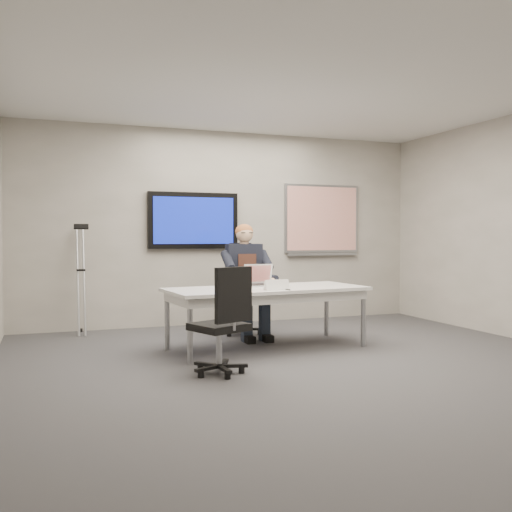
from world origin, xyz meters
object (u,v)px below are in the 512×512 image
object	(u,v)px
conference_table	(267,294)
office_chair_near	(222,341)
laptop	(261,280)
seated_person	(249,292)
office_chair_far	(243,309)

from	to	relation	value
conference_table	office_chair_near	bearing A→B (deg)	-134.69
office_chair_near	laptop	bearing A→B (deg)	-146.61
office_chair_near	seated_person	distance (m)	1.96
seated_person	laptop	size ratio (longest dim) A/B	3.96
office_chair_far	seated_person	xyz separation A→B (m)	(-0.02, -0.26, 0.25)
office_chair_near	laptop	size ratio (longest dim) A/B	2.77
conference_table	laptop	distance (m)	0.28
seated_person	laptop	distance (m)	0.52
conference_table	laptop	xyz separation A→B (m)	(0.01, 0.24, 0.14)
laptop	office_chair_near	bearing A→B (deg)	-122.83
seated_person	laptop	world-z (taller)	seated_person
office_chair_far	office_chair_near	xyz separation A→B (m)	(-0.89, -2.00, -0.01)
office_chair_far	office_chair_near	bearing A→B (deg)	-93.52
conference_table	office_chair_far	world-z (taller)	office_chair_far
conference_table	office_chair_far	xyz separation A→B (m)	(0.05, 0.98, -0.29)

